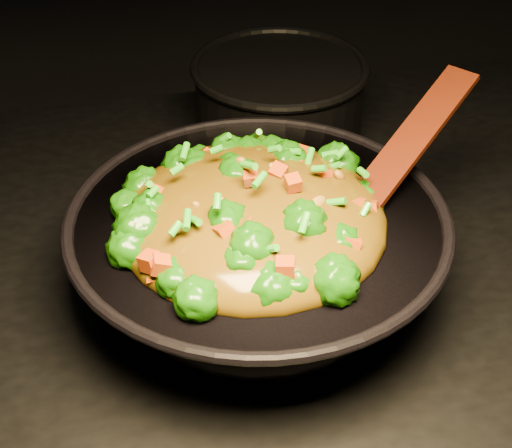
{
  "coord_description": "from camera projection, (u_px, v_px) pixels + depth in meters",
  "views": [
    {
      "loc": [
        -0.22,
        -0.68,
        1.51
      ],
      "look_at": [
        -0.09,
        -0.03,
        1.0
      ],
      "focal_mm": 55.0,
      "sensor_mm": 36.0,
      "label": 1
    }
  ],
  "objects": [
    {
      "name": "stir_fry",
      "position": [
        252.0,
        187.0,
        0.78
      ],
      "size": [
        0.31,
        0.31,
        0.1
      ],
      "primitive_type": null,
      "rotation": [
        0.0,
        0.0,
        -0.11
      ],
      "color": "#185B06",
      "rests_on": "wok"
    },
    {
      "name": "spatula",
      "position": [
        402.0,
        152.0,
        0.84
      ],
      "size": [
        0.22,
        0.18,
        0.1
      ],
      "primitive_type": "cube",
      "rotation": [
        0.0,
        -0.38,
        0.66
      ],
      "color": "#341403",
      "rests_on": "wok"
    },
    {
      "name": "wok",
      "position": [
        258.0,
        259.0,
        0.85
      ],
      "size": [
        0.49,
        0.49,
        0.11
      ],
      "primitive_type": null,
      "rotation": [
        0.0,
        0.0,
        0.3
      ],
      "color": "black",
      "rests_on": "stovetop"
    },
    {
      "name": "back_pot",
      "position": [
        279.0,
        106.0,
        1.09
      ],
      "size": [
        0.25,
        0.25,
        0.13
      ],
      "primitive_type": "cylinder",
      "rotation": [
        0.0,
        0.0,
        -0.08
      ],
      "color": "black",
      "rests_on": "stovetop"
    }
  ]
}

